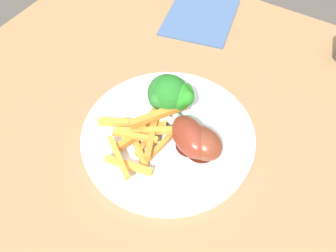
% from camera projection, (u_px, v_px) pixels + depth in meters
% --- Properties ---
extents(dining_table, '(0.99, 0.85, 0.70)m').
position_uv_depth(dining_table, '(191.00, 175.00, 0.69)').
color(dining_table, '#8E6B47').
rests_on(dining_table, ground_plane).
extents(dinner_plate, '(0.28, 0.28, 0.01)m').
position_uv_depth(dinner_plate, '(168.00, 136.00, 0.61)').
color(dinner_plate, silver).
rests_on(dinner_plate, dining_table).
extents(broccoli_floret_front, '(0.06, 0.07, 0.08)m').
position_uv_depth(broccoli_floret_front, '(166.00, 94.00, 0.60)').
color(broccoli_floret_front, '#93A648').
rests_on(broccoli_floret_front, dinner_plate).
extents(broccoli_floret_middle, '(0.06, 0.05, 0.07)m').
position_uv_depth(broccoli_floret_middle, '(179.00, 96.00, 0.59)').
color(broccoli_floret_middle, '#73AF4A').
rests_on(broccoli_floret_middle, dinner_plate).
extents(broccoli_floret_back, '(0.06, 0.06, 0.08)m').
position_uv_depth(broccoli_floret_back, '(170.00, 94.00, 0.60)').
color(broccoli_floret_back, '#88BB49').
rests_on(broccoli_floret_back, dinner_plate).
extents(carrot_fries_pile, '(0.13, 0.16, 0.05)m').
position_uv_depth(carrot_fries_pile, '(142.00, 133.00, 0.58)').
color(carrot_fries_pile, orange).
rests_on(carrot_fries_pile, dinner_plate).
extents(chicken_drumstick_near, '(0.13, 0.06, 0.04)m').
position_uv_depth(chicken_drumstick_near, '(199.00, 141.00, 0.57)').
color(chicken_drumstick_near, '#4E1C11').
rests_on(chicken_drumstick_near, dinner_plate).
extents(chicken_drumstick_far, '(0.12, 0.09, 0.05)m').
position_uv_depth(chicken_drumstick_far, '(190.00, 136.00, 0.57)').
color(chicken_drumstick_far, '#511911').
rests_on(chicken_drumstick_far, dinner_plate).
extents(napkin, '(0.17, 0.20, 0.00)m').
position_uv_depth(napkin, '(200.00, 17.00, 0.81)').
color(napkin, '#3D5684').
rests_on(napkin, dining_table).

